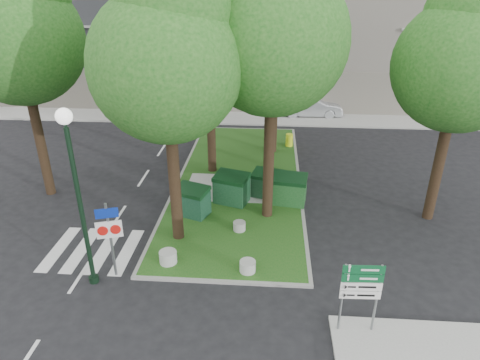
# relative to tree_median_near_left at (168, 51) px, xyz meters

# --- Properties ---
(ground) EXTENTS (120.00, 120.00, 0.00)m
(ground) POSITION_rel_tree_median_near_left_xyz_m (1.41, -2.56, -7.32)
(ground) COLOR black
(ground) RESTS_ON ground
(median_island) EXTENTS (6.00, 16.00, 0.12)m
(median_island) POSITION_rel_tree_median_near_left_xyz_m (1.91, 5.44, -7.26)
(median_island) COLOR #1A4F16
(median_island) RESTS_ON ground
(median_kerb) EXTENTS (6.30, 16.30, 0.10)m
(median_kerb) POSITION_rel_tree_median_near_left_xyz_m (1.91, 5.44, -7.27)
(median_kerb) COLOR gray
(median_kerb) RESTS_ON ground
(building_sidewalk) EXTENTS (42.00, 3.00, 0.12)m
(building_sidewalk) POSITION_rel_tree_median_near_left_xyz_m (1.41, 15.94, -7.26)
(building_sidewalk) COLOR #999993
(building_sidewalk) RESTS_ON ground
(zebra_crossing) EXTENTS (5.00, 3.00, 0.01)m
(zebra_crossing) POSITION_rel_tree_median_near_left_xyz_m (-2.34, -1.06, -7.31)
(zebra_crossing) COLOR silver
(zebra_crossing) RESTS_ON ground
(tree_median_near_left) EXTENTS (5.20, 5.20, 10.53)m
(tree_median_near_left) POSITION_rel_tree_median_near_left_xyz_m (0.00, 0.00, 0.00)
(tree_median_near_left) COLOR black
(tree_median_near_left) RESTS_ON ground
(tree_median_near_right) EXTENTS (5.60, 5.60, 11.46)m
(tree_median_near_right) POSITION_rel_tree_median_near_left_xyz_m (3.50, 2.00, 0.67)
(tree_median_near_right) COLOR black
(tree_median_near_right) RESTS_ON ground
(tree_median_mid) EXTENTS (4.80, 4.80, 9.99)m
(tree_median_mid) POSITION_rel_tree_median_near_left_xyz_m (0.50, 6.50, -0.34)
(tree_median_mid) COLOR black
(tree_median_mid) RESTS_ON ground
(tree_median_far) EXTENTS (5.80, 5.80, 11.93)m
(tree_median_far) POSITION_rel_tree_median_near_left_xyz_m (3.70, 9.50, 1.00)
(tree_median_far) COLOR black
(tree_median_far) RESTS_ON ground
(tree_street_left) EXTENTS (5.40, 5.40, 11.00)m
(tree_street_left) POSITION_rel_tree_median_near_left_xyz_m (-7.00, 3.50, 0.33)
(tree_street_left) COLOR black
(tree_street_left) RESTS_ON ground
(tree_street_right) EXTENTS (5.00, 5.00, 10.06)m
(tree_street_right) POSITION_rel_tree_median_near_left_xyz_m (10.50, 2.50, -0.33)
(tree_street_right) COLOR black
(tree_street_right) RESTS_ON ground
(dumpster_a) EXTENTS (1.67, 1.43, 1.31)m
(dumpster_a) POSITION_rel_tree_median_near_left_xyz_m (0.16, 1.77, -6.57)
(dumpster_a) COLOR #0E3320
(dumpster_a) RESTS_ON median_island
(dumpster_b) EXTENTS (1.77, 1.47, 1.41)m
(dumpster_b) POSITION_rel_tree_median_near_left_xyz_m (1.76, 3.02, -6.52)
(dumpster_b) COLOR #113B1F
(dumpster_b) RESTS_ON median_island
(dumpster_c) EXTENTS (1.57, 1.30, 1.26)m
(dumpster_c) POSITION_rel_tree_median_near_left_xyz_m (3.36, 3.74, -6.59)
(dumpster_c) COLOR #0F331A
(dumpster_c) RESTS_ON median_island
(dumpster_d) EXTENTS (1.63, 1.26, 1.38)m
(dumpster_d) POSITION_rel_tree_median_near_left_xyz_m (4.41, 3.13, -6.54)
(dumpster_d) COLOR #15461A
(dumpster_d) RESTS_ON median_island
(bollard_left) EXTENTS (0.64, 0.64, 0.45)m
(bollard_left) POSITION_rel_tree_median_near_left_xyz_m (-0.11, -1.76, -6.97)
(bollard_left) COLOR #A6A7A1
(bollard_left) RESTS_ON median_island
(bollard_right) EXTENTS (0.57, 0.57, 0.41)m
(bollard_right) POSITION_rel_tree_median_near_left_xyz_m (2.79, -2.06, -6.99)
(bollard_right) COLOR #ADAEA8
(bollard_right) RESTS_ON median_island
(bollard_mid) EXTENTS (0.51, 0.51, 0.36)m
(bollard_mid) POSITION_rel_tree_median_near_left_xyz_m (2.30, 0.61, -7.02)
(bollard_mid) COLOR gray
(bollard_mid) RESTS_ON median_island
(litter_bin) EXTENTS (0.43, 0.43, 0.76)m
(litter_bin) POSITION_rel_tree_median_near_left_xyz_m (4.61, 10.36, -6.82)
(litter_bin) COLOR #C9DD1A
(litter_bin) RESTS_ON median_island
(street_lamp) EXTENTS (0.49, 0.49, 6.17)m
(street_lamp) POSITION_rel_tree_median_near_left_xyz_m (-2.47, -2.88, -3.44)
(street_lamp) COLOR black
(street_lamp) RESTS_ON ground
(traffic_sign_pole) EXTENTS (0.84, 0.29, 2.87)m
(traffic_sign_pole) POSITION_rel_tree_median_near_left_xyz_m (-1.84, -2.46, -5.47)
(traffic_sign_pole) COLOR slate
(traffic_sign_pole) RESTS_ON ground
(directional_sign) EXTENTS (1.16, 0.11, 2.32)m
(directional_sign) POSITION_rel_tree_median_near_left_xyz_m (6.11, -4.56, -5.66)
(directional_sign) COLOR slate
(directional_sign) RESTS_ON sidewalk_corner
(car_white) EXTENTS (4.42, 1.99, 1.47)m
(car_white) POSITION_rel_tree_median_near_left_xyz_m (-3.81, 15.68, -6.58)
(car_white) COLOR silver
(car_white) RESTS_ON ground
(car_silver) EXTENTS (4.59, 1.72, 1.50)m
(car_silver) POSITION_rel_tree_median_near_left_xyz_m (6.40, 16.94, -6.57)
(car_silver) COLOR #9FA2A6
(car_silver) RESTS_ON ground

